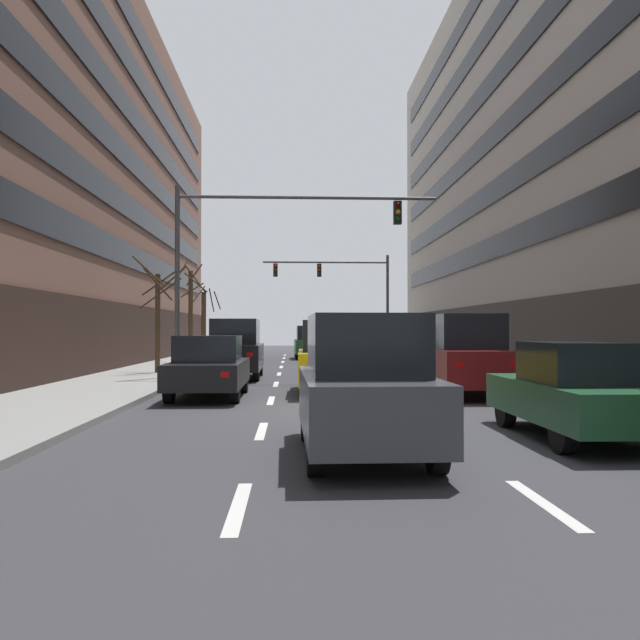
# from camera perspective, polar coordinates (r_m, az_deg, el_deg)

# --- Properties ---
(ground_plane) EXTENTS (120.00, 120.00, 0.00)m
(ground_plane) POSITION_cam_1_polar(r_m,az_deg,el_deg) (14.85, 1.60, -7.86)
(ground_plane) COLOR #38383D
(sidewalk_left) EXTENTS (3.94, 80.00, 0.14)m
(sidewalk_left) POSITION_cam_1_polar(r_m,az_deg,el_deg) (15.87, -23.60, -7.09)
(sidewalk_left) COLOR gray
(sidewalk_left) RESTS_ON ground
(sidewalk_right) EXTENTS (3.94, 80.00, 0.14)m
(sidewalk_right) POSITION_cam_1_polar(r_m,az_deg,el_deg) (16.72, 25.42, -6.76)
(sidewalk_right) COLOR gray
(sidewalk_right) RESTS_ON ground
(lane_stripe_l1_s2) EXTENTS (0.16, 2.00, 0.01)m
(lane_stripe_l1_s2) POSITION_cam_1_polar(r_m,az_deg,el_deg) (6.97, -7.15, -15.89)
(lane_stripe_l1_s2) COLOR silver
(lane_stripe_l1_s2) RESTS_ON ground
(lane_stripe_l1_s3) EXTENTS (0.16, 2.00, 0.01)m
(lane_stripe_l1_s3) POSITION_cam_1_polar(r_m,az_deg,el_deg) (11.86, -5.13, -9.62)
(lane_stripe_l1_s3) COLOR silver
(lane_stripe_l1_s3) RESTS_ON ground
(lane_stripe_l1_s4) EXTENTS (0.16, 2.00, 0.01)m
(lane_stripe_l1_s4) POSITION_cam_1_polar(r_m,az_deg,el_deg) (16.81, -4.31, -7.03)
(lane_stripe_l1_s4) COLOR silver
(lane_stripe_l1_s4) RESTS_ON ground
(lane_stripe_l1_s5) EXTENTS (0.16, 2.00, 0.01)m
(lane_stripe_l1_s5) POSITION_cam_1_polar(r_m,az_deg,el_deg) (21.79, -3.87, -5.62)
(lane_stripe_l1_s5) COLOR silver
(lane_stripe_l1_s5) RESTS_ON ground
(lane_stripe_l1_s6) EXTENTS (0.16, 2.00, 0.01)m
(lane_stripe_l1_s6) POSITION_cam_1_polar(r_m,az_deg,el_deg) (26.77, -3.60, -4.73)
(lane_stripe_l1_s6) COLOR silver
(lane_stripe_l1_s6) RESTS_ON ground
(lane_stripe_l1_s7) EXTENTS (0.16, 2.00, 0.01)m
(lane_stripe_l1_s7) POSITION_cam_1_polar(r_m,az_deg,el_deg) (31.76, -3.41, -4.12)
(lane_stripe_l1_s7) COLOR silver
(lane_stripe_l1_s7) RESTS_ON ground
(lane_stripe_l1_s8) EXTENTS (0.16, 2.00, 0.01)m
(lane_stripe_l1_s8) POSITION_cam_1_polar(r_m,az_deg,el_deg) (36.76, -3.27, -3.68)
(lane_stripe_l1_s8) COLOR silver
(lane_stripe_l1_s8) RESTS_ON ground
(lane_stripe_l1_s9) EXTENTS (0.16, 2.00, 0.01)m
(lane_stripe_l1_s9) POSITION_cam_1_polar(r_m,az_deg,el_deg) (41.75, -3.17, -3.34)
(lane_stripe_l1_s9) COLOR silver
(lane_stripe_l1_s9) RESTS_ON ground
(lane_stripe_l1_s10) EXTENTS (0.16, 2.00, 0.01)m
(lane_stripe_l1_s10) POSITION_cam_1_polar(r_m,az_deg,el_deg) (46.75, -3.09, -3.07)
(lane_stripe_l1_s10) COLOR silver
(lane_stripe_l1_s10) RESTS_ON ground
(lane_stripe_l2_s2) EXTENTS (0.16, 2.00, 0.01)m
(lane_stripe_l2_s2) POSITION_cam_1_polar(r_m,az_deg,el_deg) (7.42, 18.96, -14.91)
(lane_stripe_l2_s2) COLOR silver
(lane_stripe_l2_s2) RESTS_ON ground
(lane_stripe_l2_s3) EXTENTS (0.16, 2.00, 0.01)m
(lane_stripe_l2_s3) POSITION_cam_1_polar(r_m,az_deg,el_deg) (12.13, 10.21, -9.41)
(lane_stripe_l2_s3) COLOR silver
(lane_stripe_l2_s3) RESTS_ON ground
(lane_stripe_l2_s4) EXTENTS (0.16, 2.00, 0.01)m
(lane_stripe_l2_s4) POSITION_cam_1_polar(r_m,az_deg,el_deg) (17.01, 6.50, -6.95)
(lane_stripe_l2_s4) COLOR silver
(lane_stripe_l2_s4) RESTS_ON ground
(lane_stripe_l2_s5) EXTENTS (0.16, 2.00, 0.01)m
(lane_stripe_l2_s5) POSITION_cam_1_polar(r_m,az_deg,el_deg) (21.94, 4.47, -5.58)
(lane_stripe_l2_s5) COLOR silver
(lane_stripe_l2_s5) RESTS_ON ground
(lane_stripe_l2_s6) EXTENTS (0.16, 2.00, 0.01)m
(lane_stripe_l2_s6) POSITION_cam_1_polar(r_m,az_deg,el_deg) (26.90, 3.19, -4.71)
(lane_stripe_l2_s6) COLOR silver
(lane_stripe_l2_s6) RESTS_ON ground
(lane_stripe_l2_s7) EXTENTS (0.16, 2.00, 0.01)m
(lane_stripe_l2_s7) POSITION_cam_1_polar(r_m,az_deg,el_deg) (31.87, 2.31, -4.11)
(lane_stripe_l2_s7) COLOR silver
(lane_stripe_l2_s7) RESTS_ON ground
(lane_stripe_l2_s8) EXTENTS (0.16, 2.00, 0.01)m
(lane_stripe_l2_s8) POSITION_cam_1_polar(r_m,az_deg,el_deg) (36.84, 1.67, -3.67)
(lane_stripe_l2_s8) COLOR silver
(lane_stripe_l2_s8) RESTS_ON ground
(lane_stripe_l2_s9) EXTENTS (0.16, 2.00, 0.01)m
(lane_stripe_l2_s9) POSITION_cam_1_polar(r_m,az_deg,el_deg) (41.83, 1.18, -3.34)
(lane_stripe_l2_s9) COLOR silver
(lane_stripe_l2_s9) RESTS_ON ground
(lane_stripe_l2_s10) EXTENTS (0.16, 2.00, 0.01)m
(lane_stripe_l2_s10) POSITION_cam_1_polar(r_m,az_deg,el_deg) (46.82, 0.80, -3.07)
(lane_stripe_l2_s10) COLOR silver
(lane_stripe_l2_s10) RESTS_ON ground
(car_driving_0) EXTENTS (1.93, 4.57, 2.21)m
(car_driving_0) POSITION_cam_1_polar(r_m,az_deg,el_deg) (24.46, -7.38, -2.52)
(car_driving_0) COLOR black
(car_driving_0) RESTS_ON ground
(car_driving_1) EXTENTS (1.87, 4.43, 1.66)m
(car_driving_1) POSITION_cam_1_polar(r_m,az_deg,el_deg) (17.60, -9.67, -4.08)
(car_driving_1) COLOR black
(car_driving_1) RESTS_ON ground
(taxi_driving_2) EXTENTS (1.86, 4.31, 2.25)m
(taxi_driving_2) POSITION_cam_1_polar(r_m,az_deg,el_deg) (18.69, 0.87, -3.24)
(taxi_driving_2) COLOR black
(taxi_driving_2) RESTS_ON ground
(car_driving_3) EXTENTS (1.82, 4.22, 2.03)m
(car_driving_3) POSITION_cam_1_polar(r_m,az_deg,el_deg) (9.47, 3.84, -5.72)
(car_driving_3) COLOR black
(car_driving_3) RESTS_ON ground
(car_driving_4) EXTENTS (1.86, 4.29, 2.06)m
(car_driving_4) POSITION_cam_1_polar(r_m,az_deg,el_deg) (40.67, -0.96, -1.97)
(car_driving_4) COLOR black
(car_driving_4) RESTS_ON ground
(car_parked_1) EXTENTS (1.83, 4.30, 1.61)m
(car_parked_1) POSITION_cam_1_polar(r_m,az_deg,el_deg) (11.67, 21.65, -5.81)
(car_parked_1) COLOR black
(car_parked_1) RESTS_ON ground
(car_parked_2) EXTENTS (2.04, 4.65, 2.23)m
(car_parked_2) POSITION_cam_1_polar(r_m,az_deg,el_deg) (18.44, 12.48, -3.02)
(car_parked_2) COLOR black
(car_parked_2) RESTS_ON ground
(traffic_signal_0) EXTENTS (9.41, 0.35, 6.83)m
(traffic_signal_0) POSITION_cam_1_polar(r_m,az_deg,el_deg) (23.64, -5.66, 6.71)
(traffic_signal_0) COLOR #4C4C51
(traffic_signal_0) RESTS_ON sidewalk_left
(traffic_signal_1) EXTENTS (8.20, 0.35, 6.54)m
(traffic_signal_1) POSITION_cam_1_polar(r_m,az_deg,el_deg) (42.40, 2.20, 3.16)
(traffic_signal_1) COLOR #4C4C51
(traffic_signal_1) RESTS_ON sidewalk_right
(street_tree_0) EXTENTS (1.77, 1.75, 4.34)m
(street_tree_0) POSITION_cam_1_polar(r_m,az_deg,el_deg) (39.34, -10.11, -0.27)
(street_tree_0) COLOR #4C3823
(street_tree_0) RESTS_ON sidewalk_left
(street_tree_1) EXTENTS (2.01, 2.00, 4.54)m
(street_tree_1) POSITION_cam_1_polar(r_m,az_deg,el_deg) (26.37, -13.98, 0.50)
(street_tree_1) COLOR #4C3823
(street_tree_1) RESTS_ON sidewalk_left
(street_tree_2) EXTENTS (1.77, 1.77, 5.37)m
(street_tree_2) POSITION_cam_1_polar(r_m,az_deg,el_deg) (34.46, -11.24, 0.73)
(street_tree_2) COLOR #4C3823
(street_tree_2) RESTS_ON sidewalk_left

